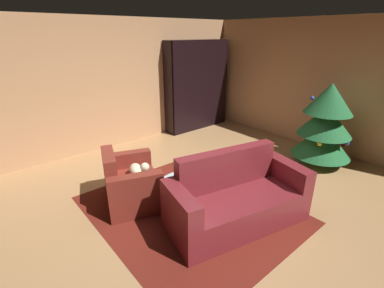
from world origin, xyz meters
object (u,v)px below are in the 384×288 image
object	(u,v)px
coffee_table	(187,185)
book_stack_on_table	(186,178)
couch_red	(236,201)
bookshelf_unit	(200,86)
decorated_tree	(325,124)
armchair_red	(130,184)
bottle_on_table	(193,183)

from	to	relation	value
coffee_table	book_stack_on_table	distance (m)	0.11
couch_red	book_stack_on_table	xyz separation A→B (m)	(-0.64, -0.31, 0.17)
couch_red	coffee_table	bearing A→B (deg)	-153.49
bookshelf_unit	decorated_tree	bearing A→B (deg)	4.15
book_stack_on_table	armchair_red	bearing A→B (deg)	-142.11
armchair_red	coffee_table	size ratio (longest dim) A/B	1.51
couch_red	decorated_tree	xyz separation A→B (m)	(-0.15, 2.55, 0.47)
decorated_tree	couch_red	bearing A→B (deg)	-86.65
bookshelf_unit	coffee_table	world-z (taller)	bookshelf_unit
coffee_table	decorated_tree	bearing A→B (deg)	80.67
couch_red	armchair_red	bearing A→B (deg)	-147.69
bookshelf_unit	coffee_table	size ratio (longest dim) A/B	2.92
armchair_red	decorated_tree	world-z (taller)	decorated_tree
couch_red	decorated_tree	size ratio (longest dim) A/B	1.26
bottle_on_table	decorated_tree	xyz separation A→B (m)	(0.27, 2.92, 0.25)
book_stack_on_table	bookshelf_unit	bearing A→B (deg)	135.20
bottle_on_table	couch_red	bearing A→B (deg)	40.78
book_stack_on_table	decorated_tree	xyz separation A→B (m)	(0.49, 2.86, 0.29)
armchair_red	coffee_table	bearing A→B (deg)	37.06
bookshelf_unit	couch_red	bearing A→B (deg)	-35.24
couch_red	book_stack_on_table	bearing A→B (deg)	-154.23
bottle_on_table	decorated_tree	world-z (taller)	decorated_tree
coffee_table	book_stack_on_table	size ratio (longest dim) A/B	3.22
book_stack_on_table	bottle_on_table	distance (m)	0.23
couch_red	bottle_on_table	bearing A→B (deg)	-139.22
coffee_table	decorated_tree	xyz separation A→B (m)	(0.47, 2.86, 0.40)
armchair_red	bottle_on_table	distance (m)	1.01
bookshelf_unit	decorated_tree	xyz separation A→B (m)	(3.14, 0.23, -0.29)
couch_red	bookshelf_unit	bearing A→B (deg)	144.76
book_stack_on_table	couch_red	bearing A→B (deg)	25.77
bookshelf_unit	armchair_red	bearing A→B (deg)	-57.55
couch_red	book_stack_on_table	distance (m)	0.73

